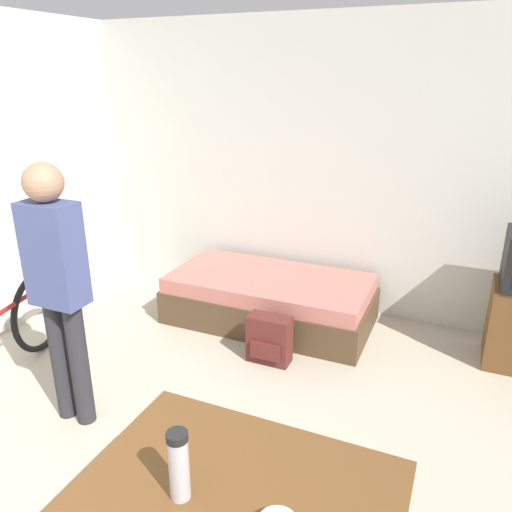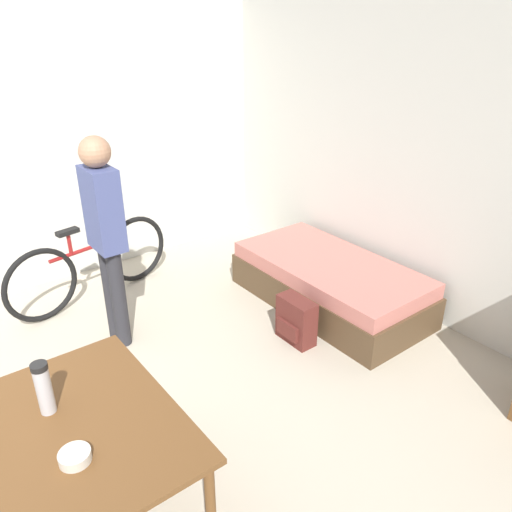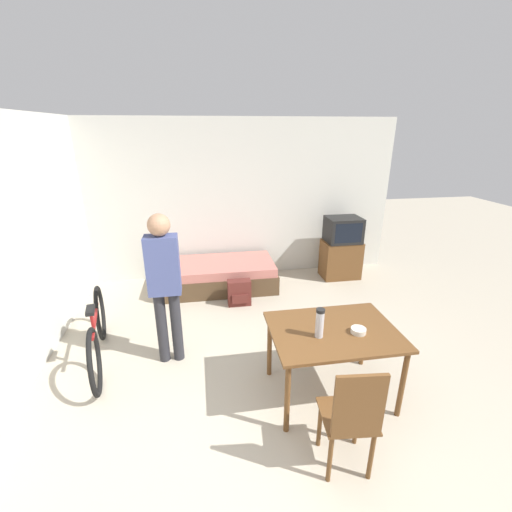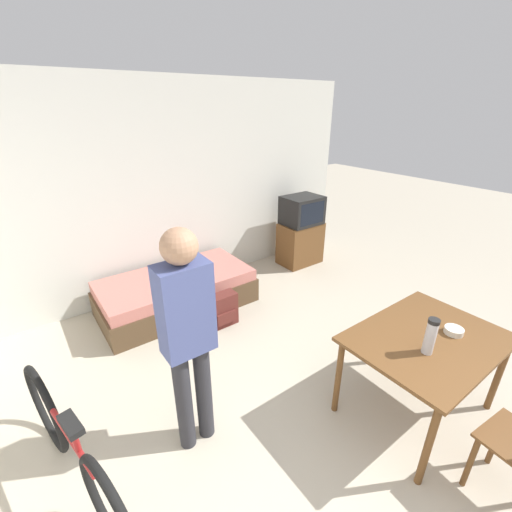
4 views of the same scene
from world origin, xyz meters
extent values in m
plane|color=#B2A893|center=(0.00, 0.00, 0.00)|extent=(20.00, 20.00, 0.00)
cube|color=silver|center=(0.00, 4.01, 1.35)|extent=(5.76, 0.06, 2.70)
cube|color=silver|center=(-2.41, 1.99, 1.35)|extent=(0.06, 4.98, 2.70)
cube|color=#4C3823|center=(-0.28, 3.43, 0.15)|extent=(1.86, 0.94, 0.31)
cube|color=#B76B60|center=(-0.28, 3.43, 0.38)|extent=(1.80, 0.91, 0.14)
cube|color=brown|center=(1.88, 3.52, 0.33)|extent=(0.65, 0.44, 0.67)
cube|color=black|center=(1.88, 3.52, 0.88)|extent=(0.58, 0.46, 0.43)
cube|color=black|center=(1.88, 3.30, 0.88)|extent=(0.47, 0.01, 0.33)
cube|color=brown|center=(0.64, 0.78, 0.73)|extent=(1.19, 0.88, 0.03)
cylinder|color=brown|center=(0.11, 0.40, 0.36)|extent=(0.05, 0.05, 0.71)
cylinder|color=brown|center=(1.18, 0.40, 0.36)|extent=(0.05, 0.05, 0.71)
cylinder|color=brown|center=(0.11, 1.16, 0.36)|extent=(0.05, 0.05, 0.71)
cylinder|color=brown|center=(1.18, 1.16, 0.36)|extent=(0.05, 0.05, 0.71)
cube|color=brown|center=(0.48, 0.04, 0.47)|extent=(0.43, 0.43, 0.02)
cube|color=brown|center=(0.46, -0.14, 0.74)|extent=(0.36, 0.07, 0.52)
cylinder|color=brown|center=(0.65, 0.18, 0.23)|extent=(0.04, 0.04, 0.46)
cylinder|color=brown|center=(0.34, 0.21, 0.23)|extent=(0.04, 0.04, 0.46)
cylinder|color=brown|center=(0.62, -0.13, 0.23)|extent=(0.04, 0.04, 0.46)
cylinder|color=brown|center=(0.31, -0.10, 0.23)|extent=(0.04, 0.04, 0.46)
torus|color=black|center=(-1.85, 2.21, 0.34)|extent=(0.18, 0.69, 0.69)
torus|color=black|center=(-1.65, 1.21, 0.34)|extent=(0.18, 0.69, 0.69)
cylinder|color=maroon|center=(-1.75, 1.71, 0.53)|extent=(0.19, 0.79, 0.04)
cylinder|color=maroon|center=(-1.72, 1.53, 0.63)|extent=(0.04, 0.04, 0.20)
cube|color=black|center=(-1.72, 1.53, 0.75)|extent=(0.12, 0.21, 0.04)
cylinder|color=#28282D|center=(-1.03, 1.60, 0.43)|extent=(0.12, 0.12, 0.85)
cylinder|color=#28282D|center=(-0.87, 1.60, 0.43)|extent=(0.12, 0.12, 0.85)
cube|color=#424C7F|center=(-0.95, 1.60, 1.17)|extent=(0.34, 0.20, 0.64)
sphere|color=#A87A5B|center=(-0.95, 1.60, 1.61)|extent=(0.23, 0.23, 0.23)
cylinder|color=#B7B7BC|center=(0.47, 0.70, 0.88)|extent=(0.08, 0.08, 0.28)
cylinder|color=black|center=(0.47, 0.70, 1.01)|extent=(0.08, 0.08, 0.03)
cylinder|color=beige|center=(0.85, 0.69, 0.77)|extent=(0.14, 0.14, 0.05)
cube|color=#56231E|center=(-0.02, 2.77, 0.20)|extent=(0.35, 0.17, 0.40)
cube|color=#56231E|center=(-0.02, 2.68, 0.14)|extent=(0.24, 0.03, 0.14)
camera|label=1|loc=(1.28, -0.48, 2.20)|focal=35.00mm
camera|label=2|loc=(2.56, 0.35, 2.47)|focal=35.00mm
camera|label=3|loc=(-0.53, -1.83, 2.52)|focal=24.00mm
camera|label=4|loc=(-1.68, -0.16, 2.38)|focal=24.00mm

